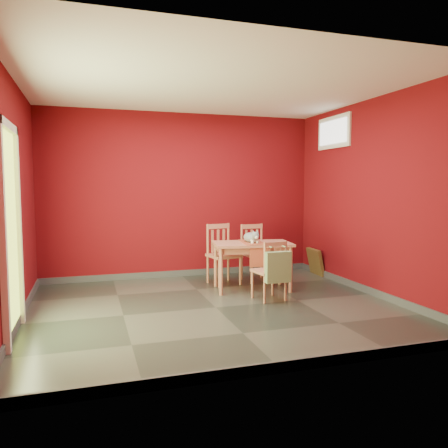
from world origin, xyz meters
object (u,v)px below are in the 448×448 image
object	(u,v)px
chair_far_right	(255,252)
tote_bag	(278,267)
picture_frame	(315,262)
chair_near	(270,270)
cat	(251,236)
chair_far_left	(223,253)
dining_table	(252,248)

from	to	relation	value
chair_far_right	tote_bag	world-z (taller)	chair_far_right
chair_far_right	picture_frame	size ratio (longest dim) A/B	1.99
chair_near	cat	bearing A→B (deg)	93.09
chair_far_left	picture_frame	world-z (taller)	chair_far_left
picture_frame	chair_near	bearing A→B (deg)	-137.00
cat	picture_frame	world-z (taller)	cat
chair_far_left	cat	world-z (taller)	chair_far_left
chair_far_left	tote_bag	distance (m)	1.38
chair_far_left	picture_frame	size ratio (longest dim) A/B	2.05
cat	chair_near	bearing A→B (deg)	-62.01
dining_table	chair_far_right	bearing A→B (deg)	64.16
cat	chair_far_left	bearing A→B (deg)	142.69
chair_far_left	chair_near	xyz separation A→B (m)	(0.31, -1.14, -0.06)
dining_table	chair_far_right	xyz separation A→B (m)	(0.28, 0.58, -0.15)
dining_table	picture_frame	xyz separation A→B (m)	(1.41, 0.68, -0.38)
tote_bag	cat	xyz separation A→B (m)	(-0.05, 0.83, 0.31)
chair_far_right	tote_bag	distance (m)	1.43
chair_near	cat	distance (m)	0.74
picture_frame	chair_far_left	bearing A→B (deg)	-174.61
chair_far_left	picture_frame	xyz separation A→B (m)	(1.71, 0.16, -0.25)
cat	picture_frame	bearing A→B (deg)	50.19
dining_table	chair_near	world-z (taller)	chair_near
chair_far_right	picture_frame	distance (m)	1.16
chair_far_left	chair_far_right	distance (m)	0.57
tote_bag	chair_far_left	bearing A→B (deg)	103.52
tote_bag	picture_frame	xyz separation A→B (m)	(1.38, 1.51, -0.26)
chair_far_left	tote_bag	world-z (taller)	chair_far_left
cat	tote_bag	bearing A→B (deg)	-61.55
chair_far_right	tote_bag	size ratio (longest dim) A/B	1.92
chair_near	tote_bag	world-z (taller)	chair_near
chair_near	tote_bag	size ratio (longest dim) A/B	1.71
picture_frame	dining_table	bearing A→B (deg)	-154.42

